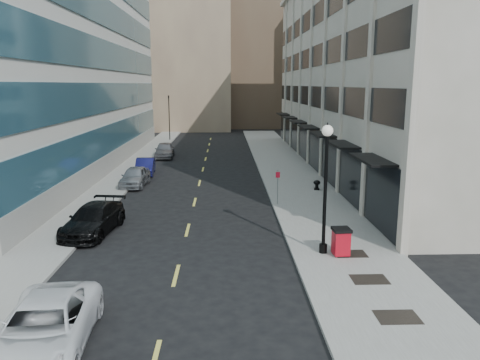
{
  "coord_description": "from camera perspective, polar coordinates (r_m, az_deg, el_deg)",
  "views": [
    {
      "loc": [
        2.02,
        -15.84,
        7.6
      ],
      "look_at": [
        2.84,
        9.67,
        2.35
      ],
      "focal_mm": 35.0,
      "sensor_mm": 36.0,
      "label": 1
    }
  ],
  "objects": [
    {
      "name": "skyline_tan_far",
      "position": [
        95.25,
        -11.87,
        13.43
      ],
      "size": [
        12.0,
        14.0,
        22.0
      ],
      "primitive_type": "cube",
      "color": "#9B8665",
      "rests_on": "ground"
    },
    {
      "name": "sign_post",
      "position": [
        29.3,
        4.62,
        -0.23
      ],
      "size": [
        0.26,
        0.06,
        2.23
      ],
      "rotation": [
        0.0,
        0.0,
        0.01
      ],
      "color": "slate",
      "rests_on": "sidewalk_right"
    },
    {
      "name": "car_silver_sedan",
      "position": [
        36.14,
        -12.69,
        0.4
      ],
      "size": [
        1.97,
        4.45,
        1.49
      ],
      "primitive_type": "imported",
      "rotation": [
        0.0,
        0.0,
        -0.05
      ],
      "color": "gray",
      "rests_on": "ground"
    },
    {
      "name": "car_white_van",
      "position": [
        15.1,
        -22.79,
        -16.3
      ],
      "size": [
        2.89,
        5.6,
        1.51
      ],
      "primitive_type": "imported",
      "rotation": [
        0.0,
        0.0,
        0.07
      ],
      "color": "white",
      "rests_on": "ground"
    },
    {
      "name": "sidewalk_left",
      "position": [
        37.59,
        -14.91,
        -0.32
      ],
      "size": [
        3.0,
        80.0,
        0.15
      ],
      "primitive_type": "cube",
      "color": "gray",
      "rests_on": "ground"
    },
    {
      "name": "grate_mid",
      "position": [
        19.24,
        15.5,
        -11.59
      ],
      "size": [
        1.4,
        1.0,
        0.01
      ],
      "primitive_type": "cube",
      "color": "black",
      "rests_on": "sidewalk_right"
    },
    {
      "name": "building_left",
      "position": [
        46.51,
        -25.32,
        13.49
      ],
      "size": [
        16.14,
        46.0,
        20.0
      ],
      "color": "silver",
      "rests_on": "ground"
    },
    {
      "name": "skyline_brown",
      "position": [
        88.54,
        2.13,
        17.71
      ],
      "size": [
        12.0,
        16.0,
        34.0
      ],
      "primitive_type": "cube",
      "color": "brown",
      "rests_on": "ground"
    },
    {
      "name": "building_right",
      "position": [
        45.38,
        17.8,
        12.85
      ],
      "size": [
        15.3,
        46.5,
        18.25
      ],
      "color": "beige",
      "rests_on": "ground"
    },
    {
      "name": "car_blue_sedan",
      "position": [
        40.64,
        -11.49,
        1.61
      ],
      "size": [
        1.81,
        4.32,
        1.39
      ],
      "primitive_type": "imported",
      "rotation": [
        0.0,
        0.0,
        0.08
      ],
      "color": "#151650",
      "rests_on": "ground"
    },
    {
      "name": "road_centerline",
      "position": [
        33.76,
        -5.23,
        -1.42
      ],
      "size": [
        0.15,
        68.2,
        0.01
      ],
      "color": "#D8CC4C",
      "rests_on": "ground"
    },
    {
      "name": "traffic_signal",
      "position": [
        64.3,
        -8.7,
        9.82
      ],
      "size": [
        0.66,
        0.66,
        6.98
      ],
      "color": "black",
      "rests_on": "ground"
    },
    {
      "name": "skyline_stone",
      "position": [
        83.42,
        9.44,
        13.12
      ],
      "size": [
        10.0,
        14.0,
        20.0
      ],
      "primitive_type": "cube",
      "color": "beige",
      "rests_on": "ground"
    },
    {
      "name": "urn_planter",
      "position": [
        34.0,
        9.35,
        -0.47
      ],
      "size": [
        0.49,
        0.49,
        0.68
      ],
      "rotation": [
        0.0,
        0.0,
        -0.12
      ],
      "color": "black",
      "rests_on": "sidewalk_right"
    },
    {
      "name": "car_grey_sedan",
      "position": [
        49.69,
        -9.17,
        3.62
      ],
      "size": [
        2.15,
        4.84,
        1.62
      ],
      "primitive_type": "imported",
      "rotation": [
        0.0,
        0.0,
        0.05
      ],
      "color": "slate",
      "rests_on": "ground"
    },
    {
      "name": "ground",
      "position": [
        17.68,
        -8.47,
        -13.97
      ],
      "size": [
        160.0,
        160.0,
        0.0
      ],
      "primitive_type": "plane",
      "color": "black",
      "rests_on": "ground"
    },
    {
      "name": "car_black_pickup",
      "position": [
        25.36,
        -17.43,
        -4.6
      ],
      "size": [
        2.72,
        5.37,
        1.49
      ],
      "primitive_type": "imported",
      "rotation": [
        0.0,
        0.0,
        -0.13
      ],
      "color": "black",
      "rests_on": "ground"
    },
    {
      "name": "trash_bin",
      "position": [
        21.25,
        12.21,
        -7.24
      ],
      "size": [
        0.82,
        0.89,
        1.25
      ],
      "rotation": [
        0.0,
        0.0,
        0.07
      ],
      "color": "#AA0B19",
      "rests_on": "sidewalk_right"
    },
    {
      "name": "grate_near",
      "position": [
        16.67,
        18.64,
        -15.54
      ],
      "size": [
        1.4,
        1.0,
        0.01
      ],
      "primitive_type": "cube",
      "color": "black",
      "rests_on": "sidewalk_right"
    },
    {
      "name": "skyline_tan_near",
      "position": [
        84.29,
        -6.18,
        15.91
      ],
      "size": [
        14.0,
        18.0,
        28.0
      ],
      "primitive_type": "cube",
      "color": "#9B8665",
      "rests_on": "ground"
    },
    {
      "name": "sidewalk_right",
      "position": [
        37.02,
        6.7,
        -0.18
      ],
      "size": [
        5.0,
        80.0,
        0.15
      ],
      "primitive_type": "cube",
      "color": "gray",
      "rests_on": "ground"
    },
    {
      "name": "lamppost",
      "position": [
        20.7,
        10.41,
        0.29
      ],
      "size": [
        0.49,
        0.49,
        5.87
      ],
      "color": "black",
      "rests_on": "sidewalk_right"
    },
    {
      "name": "grate_far",
      "position": [
        21.73,
        13.31,
        -8.74
      ],
      "size": [
        1.4,
        1.0,
        0.01
      ],
      "primitive_type": "cube",
      "color": "black",
      "rests_on": "sidewalk_right"
    }
  ]
}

